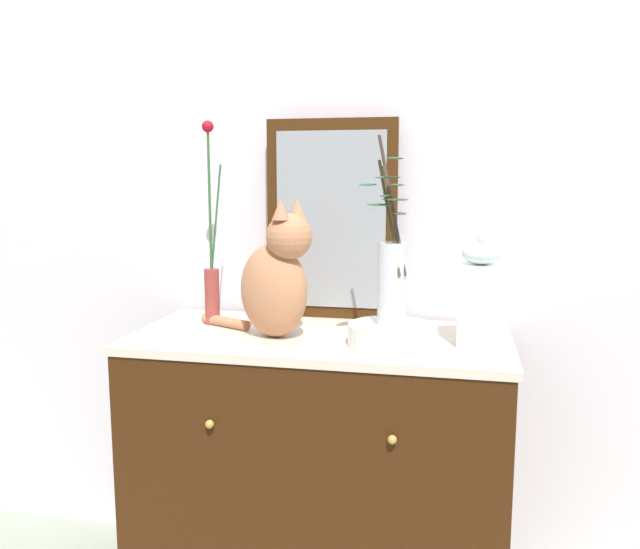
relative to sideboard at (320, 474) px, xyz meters
name	(u,v)px	position (x,y,z in m)	size (l,w,h in m)	color
wall_back	(341,187)	(0.00, 0.34, 0.86)	(4.40, 0.08, 2.60)	silver
sideboard	(320,474)	(0.00, 0.00, 0.00)	(1.11, 0.54, 0.87)	#371B09
mirror_leaning	(331,220)	(-0.01, 0.24, 0.76)	(0.42, 0.03, 0.64)	#3A200A
cat_sitting	(276,279)	(-0.12, -0.05, 0.61)	(0.40, 0.25, 0.40)	#B47750
vase_slim_green	(212,273)	(-0.36, 0.07, 0.60)	(0.06, 0.05, 0.63)	brown
bowl_porcelain	(391,335)	(0.22, -0.08, 0.47)	(0.24, 0.24, 0.06)	white
vase_glass_clear	(392,274)	(0.22, -0.08, 0.64)	(0.14, 0.17, 0.51)	silver
jar_lidded_porcelain	(479,295)	(0.45, -0.01, 0.57)	(0.11, 0.11, 0.31)	white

